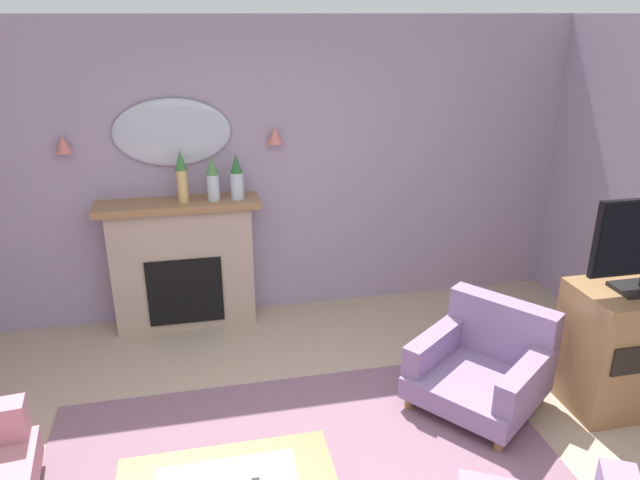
{
  "coord_description": "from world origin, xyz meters",
  "views": [
    {
      "loc": [
        -0.52,
        -2.45,
        2.65
      ],
      "look_at": [
        0.32,
        1.45,
        1.11
      ],
      "focal_mm": 33.42,
      "sensor_mm": 36.0,
      "label": 1
    }
  ],
  "objects_px": {
    "mantel_vase_centre": "(237,178)",
    "tv_cabinet": "(626,347)",
    "wall_mirror": "(172,133)",
    "wall_sconce_right": "(275,136)",
    "mantel_vase_right": "(182,175)",
    "armchair_by_coffee_table": "(484,363)",
    "mantel_vase_left": "(213,178)",
    "wall_sconce_left": "(63,144)",
    "fireplace": "(184,265)"
  },
  "relations": [
    {
      "from": "mantel_vase_centre",
      "to": "tv_cabinet",
      "type": "relative_size",
      "value": 0.43
    },
    {
      "from": "wall_mirror",
      "to": "wall_sconce_right",
      "type": "xyz_separation_m",
      "value": [
        0.85,
        -0.05,
        -0.05
      ]
    },
    {
      "from": "mantel_vase_right",
      "to": "tv_cabinet",
      "type": "relative_size",
      "value": 0.48
    },
    {
      "from": "armchair_by_coffee_table",
      "to": "tv_cabinet",
      "type": "relative_size",
      "value": 1.26
    },
    {
      "from": "mantel_vase_right",
      "to": "armchair_by_coffee_table",
      "type": "distance_m",
      "value": 2.79
    },
    {
      "from": "armchair_by_coffee_table",
      "to": "mantel_vase_right",
      "type": "bearing_deg",
      "value": 142.06
    },
    {
      "from": "mantel_vase_left",
      "to": "armchair_by_coffee_table",
      "type": "bearing_deg",
      "value": -41.65
    },
    {
      "from": "wall_sconce_left",
      "to": "mantel_vase_centre",
      "type": "bearing_deg",
      "value": -5.08
    },
    {
      "from": "fireplace",
      "to": "wall_mirror",
      "type": "xyz_separation_m",
      "value": [
        -0.0,
        0.14,
        1.14
      ]
    },
    {
      "from": "fireplace",
      "to": "wall_sconce_right",
      "type": "relative_size",
      "value": 9.71
    },
    {
      "from": "tv_cabinet",
      "to": "mantel_vase_centre",
      "type": "bearing_deg",
      "value": 144.44
    },
    {
      "from": "mantel_vase_right",
      "to": "wall_sconce_left",
      "type": "bearing_deg",
      "value": 172.41
    },
    {
      "from": "wall_sconce_right",
      "to": "tv_cabinet",
      "type": "bearing_deg",
      "value": -41.51
    },
    {
      "from": "tv_cabinet",
      "to": "wall_sconce_right",
      "type": "bearing_deg",
      "value": 138.49
    },
    {
      "from": "armchair_by_coffee_table",
      "to": "tv_cabinet",
      "type": "bearing_deg",
      "value": -13.35
    },
    {
      "from": "mantel_vase_right",
      "to": "mantel_vase_left",
      "type": "xyz_separation_m",
      "value": [
        0.25,
        0.0,
        -0.05
      ]
    },
    {
      "from": "fireplace",
      "to": "armchair_by_coffee_table",
      "type": "height_order",
      "value": "fireplace"
    },
    {
      "from": "fireplace",
      "to": "tv_cabinet",
      "type": "height_order",
      "value": "fireplace"
    },
    {
      "from": "mantel_vase_centre",
      "to": "fireplace",
      "type": "bearing_deg",
      "value": 176.76
    },
    {
      "from": "wall_sconce_right",
      "to": "armchair_by_coffee_table",
      "type": "xyz_separation_m",
      "value": [
        1.23,
        -1.7,
        -1.35
      ]
    },
    {
      "from": "mantel_vase_left",
      "to": "wall_sconce_right",
      "type": "bearing_deg",
      "value": 12.31
    },
    {
      "from": "wall_sconce_right",
      "to": "wall_mirror",
      "type": "bearing_deg",
      "value": 176.63
    },
    {
      "from": "armchair_by_coffee_table",
      "to": "tv_cabinet",
      "type": "distance_m",
      "value": 0.99
    },
    {
      "from": "wall_mirror",
      "to": "fireplace",
      "type": "bearing_deg",
      "value": -90.0
    },
    {
      "from": "wall_sconce_right",
      "to": "armchair_by_coffee_table",
      "type": "bearing_deg",
      "value": -54.18
    },
    {
      "from": "armchair_by_coffee_table",
      "to": "wall_sconce_left",
      "type": "bearing_deg",
      "value": 149.85
    },
    {
      "from": "mantel_vase_left",
      "to": "mantel_vase_centre",
      "type": "height_order",
      "value": "mantel_vase_centre"
    },
    {
      "from": "mantel_vase_right",
      "to": "mantel_vase_left",
      "type": "height_order",
      "value": "mantel_vase_right"
    },
    {
      "from": "mantel_vase_centre",
      "to": "armchair_by_coffee_table",
      "type": "bearing_deg",
      "value": -45.06
    },
    {
      "from": "armchair_by_coffee_table",
      "to": "tv_cabinet",
      "type": "height_order",
      "value": "tv_cabinet"
    },
    {
      "from": "fireplace",
      "to": "wall_sconce_right",
      "type": "height_order",
      "value": "wall_sconce_right"
    },
    {
      "from": "mantel_vase_left",
      "to": "mantel_vase_centre",
      "type": "distance_m",
      "value": 0.2
    },
    {
      "from": "wall_mirror",
      "to": "tv_cabinet",
      "type": "relative_size",
      "value": 1.07
    },
    {
      "from": "mantel_vase_right",
      "to": "fireplace",
      "type": "bearing_deg",
      "value": 150.47
    },
    {
      "from": "wall_sconce_right",
      "to": "tv_cabinet",
      "type": "height_order",
      "value": "wall_sconce_right"
    },
    {
      "from": "wall_sconce_right",
      "to": "mantel_vase_left",
      "type": "bearing_deg",
      "value": -167.69
    },
    {
      "from": "mantel_vase_centre",
      "to": "wall_sconce_right",
      "type": "xyz_separation_m",
      "value": [
        0.35,
        0.12,
        0.32
      ]
    },
    {
      "from": "wall_mirror",
      "to": "armchair_by_coffee_table",
      "type": "xyz_separation_m",
      "value": [
        2.08,
        -1.75,
        -1.4
      ]
    },
    {
      "from": "wall_sconce_right",
      "to": "armchair_by_coffee_table",
      "type": "distance_m",
      "value": 2.5
    },
    {
      "from": "mantel_vase_left",
      "to": "wall_sconce_left",
      "type": "height_order",
      "value": "wall_sconce_left"
    },
    {
      "from": "wall_sconce_left",
      "to": "armchair_by_coffee_table",
      "type": "xyz_separation_m",
      "value": [
        2.93,
        -1.7,
        -1.35
      ]
    },
    {
      "from": "fireplace",
      "to": "mantel_vase_centre",
      "type": "height_order",
      "value": "mantel_vase_centre"
    },
    {
      "from": "fireplace",
      "to": "mantel_vase_left",
      "type": "bearing_deg",
      "value": -5.39
    },
    {
      "from": "wall_sconce_left",
      "to": "tv_cabinet",
      "type": "height_order",
      "value": "wall_sconce_left"
    },
    {
      "from": "wall_mirror",
      "to": "tv_cabinet",
      "type": "height_order",
      "value": "wall_mirror"
    },
    {
      "from": "fireplace",
      "to": "armchair_by_coffee_table",
      "type": "xyz_separation_m",
      "value": [
        2.08,
        -1.61,
        -0.27
      ]
    },
    {
      "from": "fireplace",
      "to": "wall_sconce_left",
      "type": "bearing_deg",
      "value": 173.84
    },
    {
      "from": "mantel_vase_centre",
      "to": "wall_mirror",
      "type": "relative_size",
      "value": 0.4
    },
    {
      "from": "fireplace",
      "to": "tv_cabinet",
      "type": "relative_size",
      "value": 1.51
    },
    {
      "from": "armchair_by_coffee_table",
      "to": "fireplace",
      "type": "bearing_deg",
      "value": 142.24
    }
  ]
}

